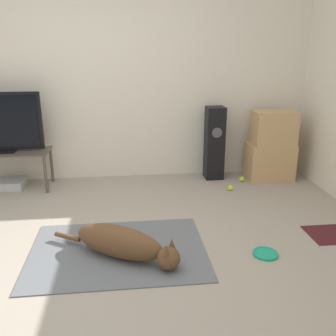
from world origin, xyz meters
name	(u,v)px	position (x,y,z in m)	size (l,w,h in m)	color
ground_plane	(98,262)	(0.00, 0.00, 0.00)	(12.00, 12.00, 0.00)	#9E9384
wall_back	(103,77)	(0.00, 2.10, 1.27)	(8.00, 0.06, 2.55)	silver
area_rug	(118,251)	(0.16, 0.15, 0.01)	(1.45, 1.06, 0.01)	slate
dog	(124,243)	(0.21, 0.03, 0.14)	(1.03, 0.67, 0.27)	brown
frisbee	(265,253)	(1.36, -0.05, 0.01)	(0.21, 0.21, 0.03)	#199E7A
cardboard_box_lower	(269,161)	(2.07, 1.75, 0.23)	(0.57, 0.37, 0.46)	tan
cardboard_box_upper	(274,128)	(2.08, 1.73, 0.67)	(0.51, 0.34, 0.42)	tan
floor_speaker	(214,143)	(1.37, 1.87, 0.46)	(0.23, 0.23, 0.92)	black
tv_stand	(1,156)	(-1.21, 1.76, 0.41)	(1.11, 0.44, 0.46)	brown
tennis_ball_by_boxes	(242,179)	(1.69, 1.68, 0.03)	(0.07, 0.07, 0.07)	#C6E033
tennis_ball_near_speaker	(230,188)	(1.47, 1.39, 0.03)	(0.07, 0.07, 0.07)	#C6E033
game_console	(10,184)	(-1.15, 1.80, 0.05)	(0.32, 0.30, 0.09)	#B7B7BC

